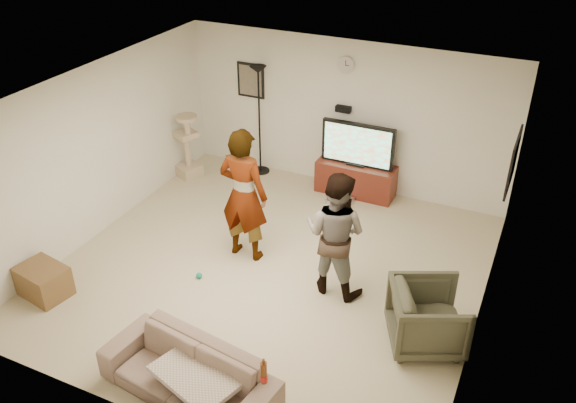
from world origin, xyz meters
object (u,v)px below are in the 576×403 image
at_px(person_right, 335,234).
at_px(beer_bottle, 264,373).
at_px(tv_stand, 356,179).
at_px(sofa, 189,374).
at_px(person_left, 244,195).
at_px(cat_tree, 187,145).
at_px(tv, 358,144).
at_px(floor_lamp, 259,121).
at_px(side_table, 44,281).
at_px(armchair, 428,317).

xyz_separation_m(person_right, beer_bottle, (0.16, -2.30, -0.16)).
bearing_deg(tv_stand, sofa, -91.70).
bearing_deg(tv_stand, beer_bottle, -81.21).
xyz_separation_m(tv_stand, sofa, (-0.14, -4.80, 0.01)).
bearing_deg(person_left, cat_tree, -38.36).
bearing_deg(sofa, person_left, 113.11).
height_order(tv, floor_lamp, floor_lamp).
xyz_separation_m(beer_bottle, side_table, (-3.48, 0.61, -0.48)).
distance_m(cat_tree, person_right, 3.94).
height_order(tv_stand, person_left, person_left).
bearing_deg(person_left, person_right, 173.20).
height_order(person_right, sofa, person_right).
relative_size(tv, beer_bottle, 4.82).
height_order(tv, person_left, person_left).
relative_size(floor_lamp, armchair, 2.30).
distance_m(sofa, armchair, 2.73).
bearing_deg(cat_tree, person_right, -28.58).
bearing_deg(side_table, cat_tree, 92.09).
relative_size(floor_lamp, side_table, 3.12).
bearing_deg(cat_tree, floor_lamp, 32.16).
xyz_separation_m(tv_stand, armchair, (1.92, -3.01, 0.11)).
height_order(cat_tree, beer_bottle, cat_tree).
distance_m(sofa, side_table, 2.67).
relative_size(cat_tree, side_table, 1.88).
height_order(floor_lamp, sofa, floor_lamp).
bearing_deg(side_table, beer_bottle, -9.87).
xyz_separation_m(person_right, armchair, (1.34, -0.50, -0.46)).
height_order(person_left, person_right, person_left).
bearing_deg(floor_lamp, sofa, -71.12).
xyz_separation_m(cat_tree, person_right, (3.45, -1.88, 0.26)).
bearing_deg(sofa, beer_bottle, 7.86).
bearing_deg(person_left, beer_bottle, 123.23).
relative_size(tv_stand, armchair, 1.55).
bearing_deg(tv, beer_bottle, -81.21).
xyz_separation_m(floor_lamp, person_left, (0.98, -2.36, -0.00)).
distance_m(beer_bottle, armchair, 2.17).
bearing_deg(sofa, tv, 96.16).
relative_size(floor_lamp, person_left, 1.00).
bearing_deg(side_table, sofa, -13.13).
height_order(sofa, armchair, armchair).
bearing_deg(person_left, armchair, 166.85).
xyz_separation_m(beer_bottle, armchair, (1.17, 1.80, -0.31)).
relative_size(cat_tree, armchair, 1.39).
bearing_deg(beer_bottle, side_table, 170.13).
height_order(tv, cat_tree, tv).
xyz_separation_m(floor_lamp, sofa, (1.66, -4.85, -0.68)).
height_order(floor_lamp, person_right, floor_lamp).
bearing_deg(floor_lamp, person_left, -67.46).
bearing_deg(person_right, sofa, 77.87).
bearing_deg(sofa, armchair, 48.93).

